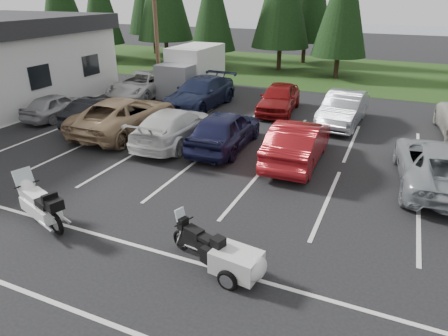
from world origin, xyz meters
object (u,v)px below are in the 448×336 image
at_px(cargo_trailer, 236,265).
at_px(utility_pole, 155,17).
at_px(car_near_2, 125,115).
at_px(adventure_motorcycle, 198,239).
at_px(car_far_2, 279,98).
at_px(box_truck, 189,71).
at_px(car_near_0, 57,106).
at_px(car_far_0, 142,85).
at_px(car_far_3, 343,109).
at_px(car_near_3, 175,126).
at_px(car_near_4, 225,130).
at_px(car_near_1, 100,111).
at_px(car_far_1, 200,93).
at_px(car_near_5, 298,142).
at_px(car_near_6, 439,165).
at_px(touring_motorcycle, 39,201).

bearing_deg(cargo_trailer, utility_pole, 134.36).
relative_size(car_near_2, adventure_motorcycle, 2.96).
xyz_separation_m(cargo_trailer, adventure_motorcycle, (-1.14, 0.27, 0.24)).
bearing_deg(car_far_2, adventure_motorcycle, -86.69).
relative_size(box_truck, car_near_0, 1.43).
distance_m(car_near_0, car_near_2, 4.75).
xyz_separation_m(car_far_0, cargo_trailer, (12.19, -13.92, -0.39)).
relative_size(car_far_3, adventure_motorcycle, 2.41).
bearing_deg(car_near_3, car_far_3, -140.53).
bearing_deg(car_near_4, car_near_1, -5.28).
height_order(car_near_4, car_far_1, car_far_1).
height_order(car_near_0, car_near_4, car_near_4).
xyz_separation_m(car_near_4, car_near_5, (3.22, -0.25, -0.01)).
height_order(car_near_0, adventure_motorcycle, car_near_0).
bearing_deg(car_far_0, car_near_2, -66.14).
height_order(car_near_6, cargo_trailer, car_near_6).
bearing_deg(car_far_1, car_near_5, -36.25).
bearing_deg(touring_motorcycle, car_near_6, 53.47).
bearing_deg(cargo_trailer, car_near_0, 155.95).
xyz_separation_m(box_truck, touring_motorcycle, (3.87, -16.15, -0.70)).
height_order(car_near_3, car_near_6, car_near_6).
bearing_deg(car_far_3, car_near_0, -156.78).
bearing_deg(car_near_1, utility_pole, -81.72).
height_order(car_near_5, car_far_1, car_far_1).
height_order(car_near_5, car_far_0, car_near_5).
bearing_deg(car_far_0, box_truck, 39.88).
distance_m(utility_pole, car_near_0, 8.63).
distance_m(box_truck, car_near_4, 10.50).
bearing_deg(car_far_0, cargo_trailer, -53.33).
relative_size(car_far_0, car_far_2, 1.20).
distance_m(car_near_6, adventure_motorcycle, 9.04).
relative_size(box_truck, car_near_3, 1.07).
distance_m(car_near_1, car_near_5, 10.25).
distance_m(car_near_4, car_far_0, 10.52).
height_order(car_near_5, cargo_trailer, car_near_5).
xyz_separation_m(box_truck, car_far_2, (6.74, -2.08, -0.66)).
height_order(car_near_6, car_far_2, car_far_2).
relative_size(utility_pole, car_near_2, 1.49).
height_order(car_far_1, adventure_motorcycle, car_far_1).
height_order(utility_pole, car_near_3, utility_pole).
bearing_deg(car_near_0, car_far_1, -140.46).
xyz_separation_m(utility_pole, car_near_3, (5.97, -8.19, -3.94)).
height_order(box_truck, car_far_1, box_truck).
bearing_deg(car_far_1, utility_pole, 152.72).
bearing_deg(car_near_0, car_far_2, -151.08).
height_order(car_far_0, adventure_motorcycle, car_far_0).
bearing_deg(car_far_0, touring_motorcycle, -70.83).
distance_m(box_truck, car_near_3, 9.58).
bearing_deg(car_far_0, car_near_6, -26.05).
distance_m(car_near_2, cargo_trailer, 11.81).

